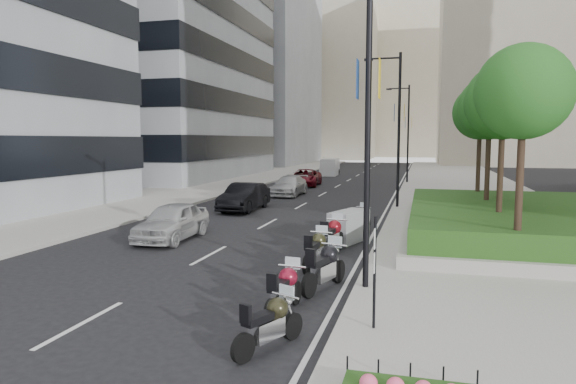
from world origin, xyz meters
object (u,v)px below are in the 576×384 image
(motorcycle_6, at_px, (358,220))
(delivery_van, at_px, (330,168))
(car_a, at_px, (172,221))
(motorcycle_0, at_px, (270,323))
(car_b, at_px, (244,197))
(lamp_post_0, at_px, (362,100))
(motorcycle_4, at_px, (332,236))
(motorcycle_1, at_px, (284,290))
(lamp_post_1, at_px, (396,122))
(car_d, at_px, (305,178))
(lamp_post_2, at_px, (406,129))
(motorcycle_3, at_px, (316,250))
(motorcycle_5, at_px, (349,227))
(car_c, at_px, (289,186))
(motorcycle_2, at_px, (325,267))
(parking_sign, at_px, (375,266))

(motorcycle_6, distance_m, delivery_van, 36.30)
(motorcycle_6, distance_m, car_a, 7.89)
(motorcycle_0, bearing_deg, car_b, 45.28)
(lamp_post_0, bearing_deg, motorcycle_4, 109.12)
(lamp_post_0, height_order, motorcycle_1, lamp_post_0)
(lamp_post_1, xyz_separation_m, car_a, (-8.23, -11.77, -4.31))
(motorcycle_6, bearing_deg, car_d, 41.55)
(car_b, bearing_deg, car_a, -88.51)
(lamp_post_1, bearing_deg, car_a, -124.98)
(lamp_post_2, xyz_separation_m, motorcycle_3, (-1.63, -32.86, -4.48))
(motorcycle_4, distance_m, car_a, 6.79)
(lamp_post_1, relative_size, motorcycle_5, 4.03)
(motorcycle_0, height_order, motorcycle_6, motorcycle_6)
(motorcycle_3, height_order, motorcycle_4, motorcycle_4)
(motorcycle_3, distance_m, car_b, 13.76)
(motorcycle_4, xyz_separation_m, motorcycle_5, (0.30, 2.16, -0.00))
(car_a, bearing_deg, motorcycle_6, 24.35)
(motorcycle_5, height_order, motorcycle_6, motorcycle_5)
(car_a, bearing_deg, motorcycle_4, -8.96)
(lamp_post_0, distance_m, motorcycle_1, 5.23)
(lamp_post_1, bearing_deg, motorcycle_3, -96.24)
(lamp_post_1, relative_size, car_c, 1.86)
(motorcycle_2, bearing_deg, car_c, 33.90)
(motorcycle_1, height_order, motorcycle_4, motorcycle_4)
(lamp_post_2, bearing_deg, motorcycle_0, -91.76)
(motorcycle_4, relative_size, car_a, 0.53)
(car_b, distance_m, car_c, 8.39)
(motorcycle_2, xyz_separation_m, car_b, (-7.39, 14.22, 0.16))
(motorcycle_1, xyz_separation_m, delivery_van, (-7.24, 46.38, 0.32))
(parking_sign, distance_m, motorcycle_2, 3.45)
(lamp_post_0, relative_size, motorcycle_0, 4.84)
(lamp_post_1, bearing_deg, motorcycle_6, -97.73)
(lamp_post_2, relative_size, car_a, 2.03)
(motorcycle_1, xyz_separation_m, car_a, (-6.75, 7.44, 0.20))
(motorcycle_0, bearing_deg, car_c, 38.11)
(motorcycle_6, xyz_separation_m, car_b, (-7.19, 5.50, 0.20))
(motorcycle_2, relative_size, car_b, 0.48)
(parking_sign, relative_size, car_a, 0.56)
(motorcycle_3, xyz_separation_m, delivery_van, (-7.10, 42.02, 0.30))
(motorcycle_3, bearing_deg, car_d, 20.59)
(lamp_post_1, distance_m, motorcycle_2, 17.65)
(motorcycle_2, bearing_deg, car_d, 30.76)
(lamp_post_2, bearing_deg, motorcycle_4, -92.82)
(motorcycle_5, bearing_deg, car_c, 41.83)
(lamp_post_0, xyz_separation_m, motorcycle_1, (-1.48, -2.21, -4.51))
(lamp_post_1, bearing_deg, motorcycle_4, -96.79)
(lamp_post_0, height_order, lamp_post_2, same)
(lamp_post_0, xyz_separation_m, motorcycle_4, (-1.51, 4.35, -4.43))
(motorcycle_0, distance_m, motorcycle_3, 6.44)
(car_b, bearing_deg, parking_sign, -61.46)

